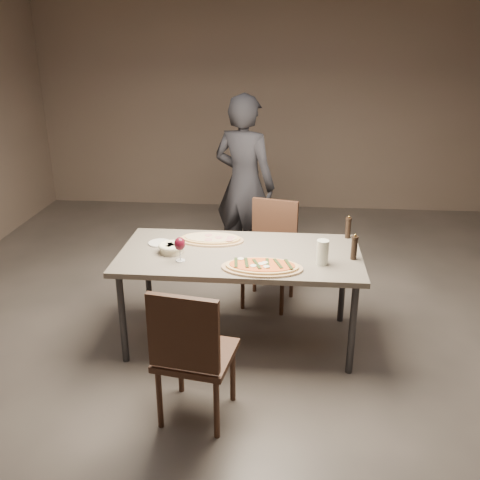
# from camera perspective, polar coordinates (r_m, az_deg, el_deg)

# --- Properties ---
(room) EXTENTS (7.00, 7.00, 7.00)m
(room) POSITION_cam_1_polar(r_m,az_deg,el_deg) (3.79, 0.00, 7.77)
(room) COLOR #5C554F
(room) RESTS_ON ground
(dining_table) EXTENTS (1.80, 0.90, 0.75)m
(dining_table) POSITION_cam_1_polar(r_m,az_deg,el_deg) (4.01, 0.00, -2.09)
(dining_table) COLOR slate
(dining_table) RESTS_ON ground
(zucchini_pizza) EXTENTS (0.57, 0.32, 0.05)m
(zucchini_pizza) POSITION_cam_1_polar(r_m,az_deg,el_deg) (3.72, 2.35, -2.86)
(zucchini_pizza) COLOR tan
(zucchini_pizza) RESTS_ON dining_table
(ham_pizza) EXTENTS (0.51, 0.29, 0.04)m
(ham_pizza) POSITION_cam_1_polar(r_m,az_deg,el_deg) (4.21, -3.08, 0.10)
(ham_pizza) COLOR tan
(ham_pizza) RESTS_ON dining_table
(bread_basket) EXTENTS (0.19, 0.19, 0.07)m
(bread_basket) POSITION_cam_1_polar(r_m,az_deg,el_deg) (4.01, -7.34, -0.79)
(bread_basket) COLOR beige
(bread_basket) RESTS_ON dining_table
(oil_dish) EXTENTS (0.14, 0.14, 0.02)m
(oil_dish) POSITION_cam_1_polar(r_m,az_deg,el_deg) (3.68, 3.97, -3.32)
(oil_dish) COLOR white
(oil_dish) RESTS_ON dining_table
(pepper_mill_left) EXTENTS (0.05, 0.05, 0.19)m
(pepper_mill_left) POSITION_cam_1_polar(r_m,az_deg,el_deg) (4.33, 11.47, 1.33)
(pepper_mill_left) COLOR black
(pepper_mill_left) RESTS_ON dining_table
(pepper_mill_right) EXTENTS (0.05, 0.05, 0.19)m
(pepper_mill_right) POSITION_cam_1_polar(r_m,az_deg,el_deg) (3.93, 12.08, -0.77)
(pepper_mill_right) COLOR black
(pepper_mill_right) RESTS_ON dining_table
(carafe) EXTENTS (0.09, 0.09, 0.18)m
(carafe) POSITION_cam_1_polar(r_m,az_deg,el_deg) (3.80, 8.79, -1.32)
(carafe) COLOR silver
(carafe) RESTS_ON dining_table
(wine_glass) EXTENTS (0.08, 0.08, 0.18)m
(wine_glass) POSITION_cam_1_polar(r_m,az_deg,el_deg) (3.82, -6.44, -0.50)
(wine_glass) COLOR silver
(wine_glass) RESTS_ON dining_table
(side_plate) EXTENTS (0.17, 0.17, 0.01)m
(side_plate) POSITION_cam_1_polar(r_m,az_deg,el_deg) (4.20, -8.57, -0.32)
(side_plate) COLOR white
(side_plate) RESTS_ON dining_table
(chair_near) EXTENTS (0.51, 0.51, 0.94)m
(chair_near) POSITION_cam_1_polar(r_m,az_deg,el_deg) (3.25, -5.24, -11.60)
(chair_near) COLOR #3E261A
(chair_near) RESTS_ON ground
(chair_far) EXTENTS (0.52, 0.52, 0.91)m
(chair_far) POSITION_cam_1_polar(r_m,az_deg,el_deg) (4.74, 3.33, -0.71)
(chair_far) COLOR #3E261A
(chair_far) RESTS_ON ground
(diner) EXTENTS (0.76, 0.65, 1.76)m
(diner) POSITION_cam_1_polar(r_m,az_deg,el_deg) (5.29, 0.46, 5.93)
(diner) COLOR black
(diner) RESTS_ON ground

